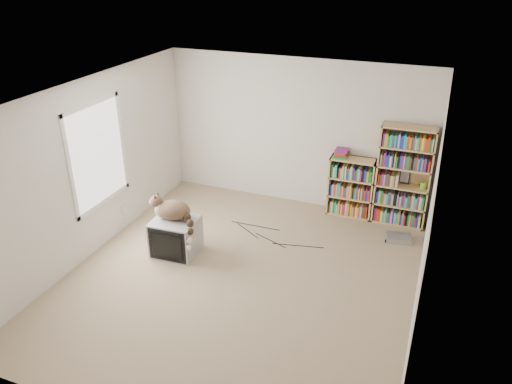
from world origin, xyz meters
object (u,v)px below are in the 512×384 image
(dvd_player, at_px, (399,238))
(bookcase_short, at_px, (351,189))
(cat, at_px, (175,214))
(crt_tv, at_px, (176,236))
(bookcase_tall, at_px, (403,178))

(dvd_player, bearing_deg, bookcase_short, 135.56)
(cat, xyz_separation_m, dvd_player, (2.97, 1.51, -0.60))
(crt_tv, relative_size, bookcase_tall, 0.40)
(crt_tv, distance_m, dvd_player, 3.36)
(bookcase_tall, bearing_deg, cat, -144.06)
(cat, bearing_deg, dvd_player, 18.58)
(bookcase_tall, bearing_deg, crt_tv, -144.30)
(bookcase_tall, bearing_deg, bookcase_short, -180.00)
(crt_tv, xyz_separation_m, cat, (0.02, -0.00, 0.37))
(crt_tv, bearing_deg, dvd_player, 23.58)
(cat, height_order, dvd_player, cat)
(bookcase_tall, distance_m, bookcase_short, 0.85)
(crt_tv, height_order, dvd_player, crt_tv)
(cat, distance_m, bookcase_short, 2.96)
(crt_tv, xyz_separation_m, dvd_player, (2.99, 1.50, -0.23))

